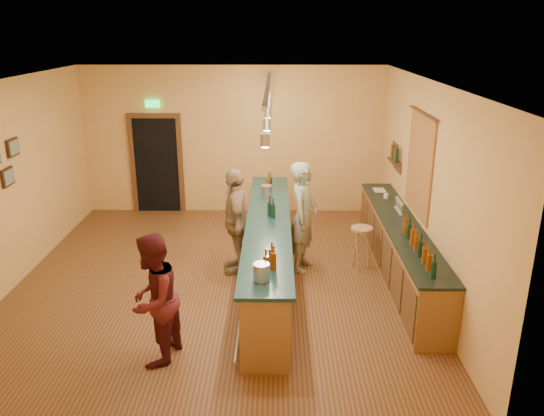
{
  "coord_description": "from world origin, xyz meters",
  "views": [
    {
      "loc": [
        0.94,
        -7.86,
        3.95
      ],
      "look_at": [
        0.87,
        0.2,
        1.19
      ],
      "focal_mm": 35.0,
      "sensor_mm": 36.0,
      "label": 1
    }
  ],
  "objects_px": {
    "back_counter": "(400,249)",
    "tasting_bar": "(268,246)",
    "customer_a": "(153,300)",
    "bar_stool": "(362,235)",
    "customer_b": "(236,221)",
    "bartender": "(304,217)"
  },
  "relations": [
    {
      "from": "back_counter",
      "to": "customer_a",
      "type": "relative_size",
      "value": 2.72
    },
    {
      "from": "back_counter",
      "to": "bartender",
      "type": "relative_size",
      "value": 2.42
    },
    {
      "from": "tasting_bar",
      "to": "bar_stool",
      "type": "relative_size",
      "value": 6.68
    },
    {
      "from": "bar_stool",
      "to": "tasting_bar",
      "type": "bearing_deg",
      "value": -164.16
    },
    {
      "from": "bartender",
      "to": "customer_b",
      "type": "distance_m",
      "value": 1.14
    },
    {
      "from": "customer_a",
      "to": "customer_b",
      "type": "xyz_separation_m",
      "value": [
        0.8,
        2.58,
        0.06
      ]
    },
    {
      "from": "back_counter",
      "to": "bartender",
      "type": "distance_m",
      "value": 1.66
    },
    {
      "from": "bartender",
      "to": "customer_a",
      "type": "distance_m",
      "value": 3.3
    },
    {
      "from": "tasting_bar",
      "to": "customer_a",
      "type": "height_order",
      "value": "customer_a"
    },
    {
      "from": "back_counter",
      "to": "customer_a",
      "type": "xyz_separation_m",
      "value": [
        -3.51,
        -2.38,
        0.35
      ]
    },
    {
      "from": "back_counter",
      "to": "customer_a",
      "type": "bearing_deg",
      "value": -145.88
    },
    {
      "from": "customer_b",
      "to": "bar_stool",
      "type": "height_order",
      "value": "customer_b"
    },
    {
      "from": "back_counter",
      "to": "tasting_bar",
      "type": "bearing_deg",
      "value": -175.2
    },
    {
      "from": "tasting_bar",
      "to": "bartender",
      "type": "height_order",
      "value": "bartender"
    },
    {
      "from": "bar_stool",
      "to": "bartender",
      "type": "bearing_deg",
      "value": 178.2
    },
    {
      "from": "back_counter",
      "to": "bar_stool",
      "type": "relative_size",
      "value": 5.96
    },
    {
      "from": "bartender",
      "to": "bar_stool",
      "type": "relative_size",
      "value": 2.46
    },
    {
      "from": "tasting_bar",
      "to": "customer_a",
      "type": "distance_m",
      "value": 2.59
    },
    {
      "from": "back_counter",
      "to": "bar_stool",
      "type": "xyz_separation_m",
      "value": [
        -0.59,
        0.26,
        0.13
      ]
    },
    {
      "from": "bartender",
      "to": "customer_b",
      "type": "height_order",
      "value": "bartender"
    },
    {
      "from": "customer_a",
      "to": "customer_b",
      "type": "bearing_deg",
      "value": 176.34
    },
    {
      "from": "back_counter",
      "to": "tasting_bar",
      "type": "xyz_separation_m",
      "value": [
        -2.16,
        -0.18,
        0.12
      ]
    }
  ]
}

